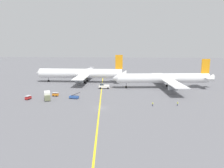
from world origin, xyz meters
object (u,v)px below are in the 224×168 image
(gse_catering_truck_tall, at_px, (47,96))
(jet_bridge, at_px, (87,71))
(ground_crew_marshaller_foreground, at_px, (178,104))
(gse_baggage_cart_trailing, at_px, (55,94))
(gse_belt_loader_portside, at_px, (74,97))
(ground_crew_ramp_agent_by_cones, at_px, (153,104))
(airliner_at_gate_left, at_px, (81,74))
(airliner_being_pushed, at_px, (164,78))
(gse_baggage_cart_near_cluster, at_px, (28,98))
(pushback_tug, at_px, (104,86))

(gse_catering_truck_tall, height_order, jet_bridge, jet_bridge)
(ground_crew_marshaller_foreground, height_order, jet_bridge, jet_bridge)
(gse_baggage_cart_trailing, xyz_separation_m, jet_bridge, (4.07, 58.83, 3.61))
(ground_crew_marshaller_foreground, bearing_deg, gse_belt_loader_portside, 169.23)
(ground_crew_ramp_agent_by_cones, relative_size, jet_bridge, 0.07)
(ground_crew_marshaller_foreground, bearing_deg, ground_crew_ramp_agent_by_cones, -172.97)
(gse_catering_truck_tall, height_order, gse_baggage_cart_trailing, gse_catering_truck_tall)
(gse_catering_truck_tall, bearing_deg, airliner_at_gate_left, 82.44)
(airliner_being_pushed, relative_size, ground_crew_marshaller_foreground, 33.86)
(gse_catering_truck_tall, distance_m, ground_crew_marshaller_foreground, 53.73)
(airliner_being_pushed, distance_m, gse_baggage_cart_near_cluster, 68.43)
(airliner_at_gate_left, relative_size, gse_belt_loader_portside, 11.17)
(airliner_being_pushed, xyz_separation_m, gse_baggage_cart_near_cluster, (-62.07, -28.46, -4.51))
(airliner_being_pushed, relative_size, gse_belt_loader_portside, 10.78)
(gse_baggage_cart_near_cluster, relative_size, gse_baggage_cart_trailing, 1.06)
(pushback_tug, bearing_deg, ground_crew_ramp_agent_by_cones, -55.05)
(pushback_tug, height_order, ground_crew_ramp_agent_by_cones, pushback_tug)
(gse_belt_loader_portside, distance_m, ground_crew_marshaller_foreground, 43.32)
(airliner_at_gate_left, height_order, airliner_being_pushed, airliner_at_gate_left)
(jet_bridge, bearing_deg, ground_crew_ramp_agent_by_cones, -61.87)
(gse_catering_truck_tall, height_order, ground_crew_marshaller_foreground, gse_catering_truck_tall)
(ground_crew_marshaller_foreground, relative_size, jet_bridge, 0.07)
(airliner_at_gate_left, bearing_deg, gse_belt_loader_portside, -82.53)
(gse_baggage_cart_near_cluster, bearing_deg, airliner_being_pushed, 24.63)
(airliner_at_gate_left, distance_m, pushback_tug, 23.87)
(gse_belt_loader_portside, bearing_deg, jet_bridge, 95.05)
(gse_baggage_cart_trailing, xyz_separation_m, ground_crew_ramp_agent_by_cones, (42.50, -13.04, -0.00))
(gse_belt_loader_portside, relative_size, jet_bridge, 0.23)
(gse_belt_loader_portside, relative_size, ground_crew_marshaller_foreground, 3.14)
(airliner_at_gate_left, bearing_deg, ground_crew_marshaller_foreground, -45.14)
(gse_belt_loader_portside, xyz_separation_m, ground_crew_ramp_agent_by_cones, (32.90, -9.28, 0.03))
(gse_belt_loader_portside, height_order, ground_crew_marshaller_foreground, gse_belt_loader_portside)
(gse_catering_truck_tall, bearing_deg, airliner_being_pushed, 27.87)
(gse_baggage_cart_near_cluster, xyz_separation_m, gse_baggage_cart_trailing, (9.74, 6.65, 0.00))
(airliner_being_pushed, distance_m, ground_crew_marshaller_foreground, 33.96)
(ground_crew_ramp_agent_by_cones, relative_size, ground_crew_marshaller_foreground, 1.02)
(ground_crew_marshaller_foreground, bearing_deg, pushback_tug, 136.15)
(gse_belt_loader_portside, bearing_deg, airliner_being_pushed, 30.89)
(ground_crew_ramp_agent_by_cones, bearing_deg, airliner_being_pushed, 74.25)
(gse_belt_loader_portside, height_order, ground_crew_ramp_agent_by_cones, gse_belt_loader_portside)
(ground_crew_marshaller_foreground, xyz_separation_m, jet_bridge, (-48.09, 70.68, 3.64))
(airliner_at_gate_left, distance_m, gse_baggage_cart_near_cluster, 45.33)
(airliner_at_gate_left, relative_size, ground_crew_marshaller_foreground, 35.07)
(airliner_being_pushed, xyz_separation_m, gse_baggage_cart_trailing, (-52.32, -21.81, -4.51))
(ground_crew_ramp_agent_by_cones, xyz_separation_m, jet_bridge, (-38.43, 71.87, 3.62))
(airliner_at_gate_left, height_order, ground_crew_ramp_agent_by_cones, airliner_at_gate_left)
(gse_belt_loader_portside, xyz_separation_m, gse_baggage_cart_trailing, (-9.60, 3.75, 0.04))
(gse_baggage_cart_trailing, distance_m, jet_bridge, 59.08)
(airliner_at_gate_left, bearing_deg, pushback_tug, -47.56)
(airliner_being_pushed, xyz_separation_m, ground_crew_marshaller_foreground, (-0.16, -33.65, -4.54))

